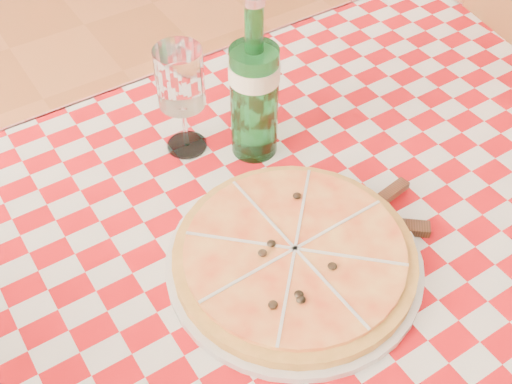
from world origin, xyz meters
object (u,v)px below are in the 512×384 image
dining_table (289,283)px  wine_glass (182,101)px  pizza_plate (295,255)px  water_bottle (254,79)px

dining_table → wine_glass: 0.32m
pizza_plate → wine_glass: wine_glass is taller
water_bottle → wine_glass: 0.12m
water_bottle → wine_glass: water_bottle is taller
dining_table → pizza_plate: pizza_plate is taller
pizza_plate → wine_glass: 0.29m
dining_table → water_bottle: bearing=72.3°
pizza_plate → water_bottle: water_bottle is taller
dining_table → pizza_plate: bearing=-120.8°
dining_table → wine_glass: bearing=96.2°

